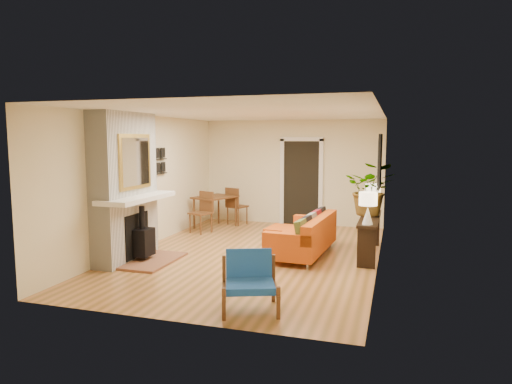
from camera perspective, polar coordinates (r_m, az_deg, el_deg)
room_shell at (r=10.74m, az=6.93°, el=1.82°), size 6.50×6.50×6.50m
fireplace at (r=8.29m, az=-15.87°, el=0.17°), size 1.09×1.68×2.60m
sofa at (r=8.53m, az=6.34°, el=-5.51°), size 1.01×2.07×0.79m
ottoman at (r=9.31m, az=3.68°, el=-5.34°), size 0.77×0.77×0.36m
blue_chair at (r=5.88m, az=-0.82°, el=-10.65°), size 0.89×0.88×0.73m
dining_table at (r=10.97m, az=-4.85°, el=-1.34°), size 1.15×1.77×0.94m
console_table at (r=8.60m, az=14.03°, el=-4.01°), size 0.34×1.85×0.72m
lamp_near at (r=7.77m, az=13.82°, el=-1.51°), size 0.30×0.30×0.54m
lamp_far at (r=9.18m, az=14.35°, el=-0.28°), size 0.30×0.30×0.54m
houseplant at (r=8.70m, az=14.15°, el=0.37°), size 0.91×0.80×0.99m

